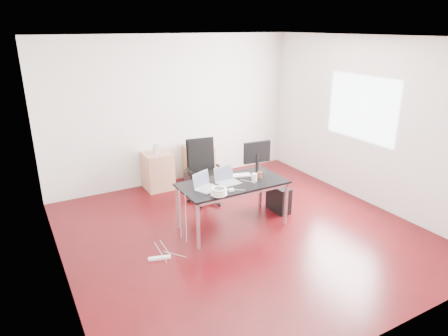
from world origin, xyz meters
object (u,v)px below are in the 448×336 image
office_chair (203,168)px  filing_cabinet_left (158,171)px  desk (233,186)px  filing_cabinet_right (199,164)px  pc_tower (279,199)px

office_chair → filing_cabinet_left: office_chair is taller
desk → filing_cabinet_right: size_ratio=2.29×
pc_tower → filing_cabinet_left: bearing=125.4°
filing_cabinet_left → filing_cabinet_right: size_ratio=1.00×
desk → filing_cabinet_right: desk is taller
desk → filing_cabinet_left: 2.08m
filing_cabinet_left → pc_tower: 2.37m
desk → office_chair: size_ratio=1.48×
filing_cabinet_left → pc_tower: size_ratio=1.56×
filing_cabinet_right → filing_cabinet_left: bearing=180.0°
desk → office_chair: (0.05, 1.08, -0.07)m
office_chair → filing_cabinet_right: bearing=77.5°
desk → filing_cabinet_right: 2.07m
office_chair → filing_cabinet_right: size_ratio=1.54×
filing_cabinet_left → filing_cabinet_right: (0.86, 0.00, 0.00)m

